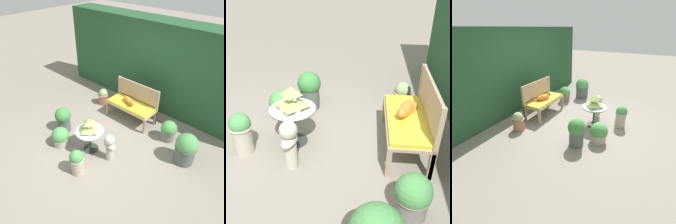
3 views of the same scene
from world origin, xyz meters
The scene contains 14 objects.
ground centered at (0.00, 0.00, 0.00)m, with size 30.00×30.00×0.00m, color gray.
foliage_hedge_back centered at (0.00, 2.31, 1.18)m, with size 6.40×0.75×2.36m, color #234C2D.
garden_bench centered at (-0.15, 1.13, 0.41)m, with size 1.28×0.55×0.48m.
bench_backrest centered at (-0.15, 1.39, 0.68)m, with size 1.28×0.06×0.97m.
cat centered at (-0.21, 1.12, 0.56)m, with size 0.48×0.35×0.20m.
patio_table centered at (-0.11, -0.37, 0.42)m, with size 0.62×0.62×0.54m.
pagoda_birdhouse centered at (-0.11, -0.37, 0.67)m, with size 0.36×0.36×0.32m.
garden_bust centered at (0.40, -0.29, 0.38)m, with size 0.33×0.22×0.65m.
potted_plant_patio_mid centered at (-1.22, 1.20, 0.24)m, with size 0.32×0.32×0.48m.
potted_plant_table_far centered at (1.00, 1.10, 0.26)m, with size 0.37×0.37×0.52m.
potted_plant_bench_right centered at (0.18, -0.99, 0.31)m, with size 0.29×0.29×0.58m.
potted_plant_hedge_corner centered at (-0.73, -0.72, 0.22)m, with size 0.40×0.40×0.47m.
potted_plant_table_near centered at (1.61, 0.72, 0.36)m, with size 0.46×0.46×0.71m.
potted_plant_bench_left centered at (-1.10, -0.34, 0.35)m, with size 0.38×0.38×0.64m.
Camera 1 is at (2.65, -2.70, 3.59)m, focal length 35.00 mm.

